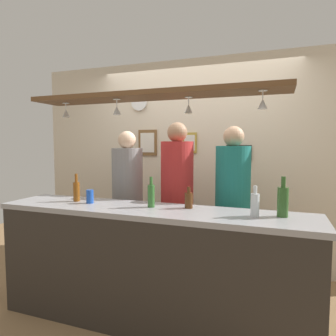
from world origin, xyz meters
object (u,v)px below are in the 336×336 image
Objects in this scene: person_middle_red_shirt at (177,189)px; bottle_champagne_green at (283,201)px; person_right_teal_shirt at (233,196)px; bottle_beer_amber_tall at (76,191)px; person_left_grey_shirt at (128,191)px; picture_frame_lower_pair at (239,153)px; bottle_beer_green_import at (151,195)px; wall_clock at (139,102)px; drink_can at (90,196)px; picture_frame_crest at (190,143)px; bottle_beer_brown_stubby at (189,200)px; picture_frame_caricature at (148,143)px; bottle_soda_clear at (255,204)px.

bottle_champagne_green is (1.03, -0.61, 0.05)m from person_middle_red_shirt.
person_right_teal_shirt reaches higher than bottle_beer_amber_tall.
person_left_grey_shirt reaches higher than picture_frame_lower_pair.
person_left_grey_shirt is 1.40m from picture_frame_lower_pair.
picture_frame_lower_pair reaches higher than bottle_beer_green_import.
person_right_teal_shirt is at bearing -28.02° from wall_clock.
bottle_champagne_green is at bearing 1.78° from drink_can.
picture_frame_lower_pair reaches higher than bottle_champagne_green.
picture_frame_crest is at bearing 131.84° from person_right_teal_shirt.
picture_frame_crest reaches higher than bottle_champagne_green.
picture_frame_caricature is (-0.94, 1.28, 0.49)m from bottle_beer_brown_stubby.
bottle_soda_clear is (-0.19, -0.06, -0.03)m from bottle_champagne_green.
bottle_champagne_green is 1.15× the size of picture_frame_crest.
picture_frame_crest reaches higher than drink_can.
bottle_champagne_green is at bearing 0.95° from bottle_beer_green_import.
wall_clock is at bearing -179.49° from picture_frame_crest.
bottle_champagne_green is 1.36× the size of wall_clock.
bottle_soda_clear is 0.68× the size of picture_frame_caricature.
person_middle_red_shirt is 1.01m from bottle_beer_amber_tall.
person_middle_red_shirt is 5.18× the size of picture_frame_caricature.
person_left_grey_shirt is 0.67m from bottle_beer_amber_tall.
person_middle_red_shirt reaches higher than bottle_soda_clear.
person_middle_red_shirt is 5.87× the size of bottle_champagne_green.
picture_frame_crest is at bearing 105.70° from bottle_beer_brown_stubby.
wall_clock reaches higher than bottle_beer_amber_tall.
picture_frame_crest is 1.18× the size of wall_clock.
bottle_beer_amber_tall is at bearing -90.73° from wall_clock.
bottle_beer_brown_stubby is at bearing 168.56° from bottle_soda_clear.
person_left_grey_shirt is 5.60× the size of bottle_champagne_green.
drink_can is at bearing -88.40° from picture_frame_caricature.
bottle_soda_clear is at bearing -25.36° from person_left_grey_shirt.
picture_frame_crest reaches higher than bottle_soda_clear.
bottle_beer_green_import is 1.44× the size of bottle_beer_brown_stubby.
picture_frame_crest is at bearing 54.82° from person_left_grey_shirt.
person_middle_red_shirt is at bearing 47.08° from drink_can.
bottle_beer_amber_tall is at bearing -176.42° from bottle_beer_brown_stubby.
person_right_teal_shirt reaches higher than person_left_grey_shirt.
drink_can is 0.55× the size of wall_clock.
bottle_champagne_green is at bearing -53.66° from person_right_teal_shirt.
bottle_beer_amber_tall is at bearing -141.51° from person_middle_red_shirt.
bottle_beer_green_import is at bearing 3.25° from drink_can.
bottle_soda_clear is at bearing -163.38° from bottle_champagne_green.
wall_clock reaches higher than bottle_soda_clear.
bottle_champagne_green is 1.78m from picture_frame_crest.
bottle_soda_clear is at bearing -78.15° from picture_frame_lower_pair.
picture_frame_caricature is at bearing 126.33° from bottle_beer_brown_stubby.
picture_frame_crest reaches higher than picture_frame_lower_pair.
bottle_beer_amber_tall is at bearing 179.85° from bottle_beer_green_import.
picture_frame_caricature is 1.20m from picture_frame_lower_pair.
bottle_beer_amber_tall is 2.13× the size of drink_can.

